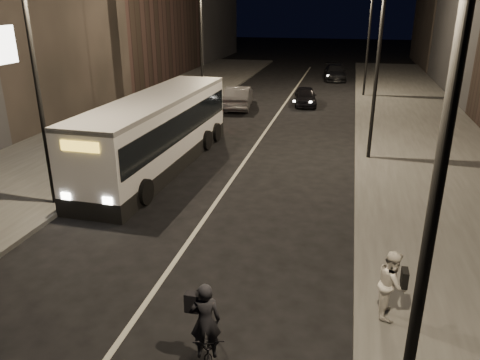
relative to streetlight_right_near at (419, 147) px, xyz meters
The scene contains 14 objects.
ground 8.55m from the streetlight_right_near, 143.12° to the left, with size 180.00×180.00×0.00m, color black.
sidewalk_right 19.02m from the streetlight_right_near, 80.02° to the left, with size 7.00×70.00×0.16m, color #3A3937.
sidewalk_left 23.31m from the streetlight_right_near, 127.54° to the left, with size 7.00×70.00×0.16m, color #3A3937.
streetlight_right_near is the anchor object (origin of this frame).
streetlight_right_mid 16.00m from the streetlight_right_near, 90.00° to the left, with size 1.20×0.44×8.12m.
streetlight_right_far 32.00m from the streetlight_right_near, 90.00° to the left, with size 1.20×0.44×8.12m.
streetlight_left_near 13.33m from the streetlight_right_near, 143.12° to the left, with size 1.20×0.44×8.12m.
streetlight_left_far 28.10m from the streetlight_right_near, 112.30° to the left, with size 1.20×0.44×8.12m.
city_bus 16.21m from the streetlight_right_near, 124.42° to the left, with size 3.04×11.83×3.16m.
cyclist_on_bicycle 5.93m from the streetlight_right_near, 152.80° to the left, with size 1.08×1.84×2.01m.
pedestrian_woman 5.94m from the streetlight_right_near, 83.76° to the left, with size 0.79×0.62×1.64m, color beige.
car_near 28.54m from the streetlight_right_near, 97.88° to the left, with size 1.51×3.75×1.28m, color black.
car_mid 27.46m from the streetlight_right_near, 107.78° to the left, with size 1.65×4.74×1.56m, color #3F3F42.
car_far 40.54m from the streetlight_right_near, 93.22° to the left, with size 1.93×4.76×1.38m, color black.
Camera 1 is at (4.46, -9.63, 6.97)m, focal length 35.00 mm.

